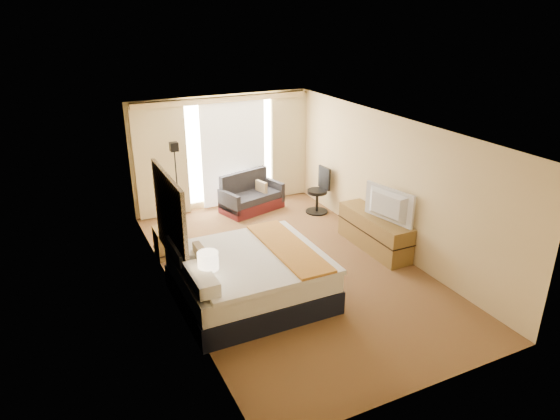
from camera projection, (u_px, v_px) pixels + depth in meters
name	position (u px, v px, depth m)	size (l,w,h in m)	color
floor	(290.00, 267.00, 9.09)	(4.20, 7.00, 0.02)	#582519
ceiling	(291.00, 127.00, 8.10)	(4.20, 7.00, 0.02)	silver
wall_back	(222.00, 152.00, 11.51)	(4.20, 0.02, 2.60)	#DEC087
wall_front	(430.00, 301.00, 5.68)	(4.20, 0.02, 2.60)	#DEC087
wall_left	(171.00, 222.00, 7.75)	(0.02, 7.00, 2.60)	#DEC087
wall_right	(390.00, 184.00, 9.44)	(0.02, 7.00, 2.60)	#DEC087
headboard	(170.00, 218.00, 7.94)	(0.06, 1.85, 1.50)	black
nightstand_left	(210.00, 309.00, 7.36)	(0.45, 0.52, 0.55)	olive
nightstand_right	(168.00, 242.00, 9.44)	(0.45, 0.52, 0.55)	olive
media_dresser	(374.00, 232.00, 9.69)	(0.50, 1.80, 0.70)	olive
window	(233.00, 150.00, 11.58)	(2.30, 0.02, 2.30)	white
curtains	(224.00, 148.00, 11.38)	(4.12, 0.19, 2.56)	beige
bed	(250.00, 277.00, 7.97)	(2.28, 2.08, 1.11)	black
loveseat	(251.00, 198.00, 11.59)	(1.55, 1.10, 0.87)	#511719
floor_lamp	(176.00, 167.00, 10.54)	(0.23, 0.23, 1.80)	black
desk_chair	(319.00, 192.00, 11.39)	(0.51, 0.51, 1.06)	black
lamp_left	(208.00, 261.00, 7.10)	(0.30, 0.30, 0.64)	black
lamp_right	(167.00, 205.00, 9.14)	(0.30, 0.30, 0.63)	black
tissue_box	(216.00, 292.00, 7.18)	(0.11, 0.11, 0.10)	#80A6C6
telephone	(168.00, 231.00, 9.17)	(0.17, 0.13, 0.07)	black
television	(385.00, 206.00, 9.15)	(1.11, 0.15, 0.64)	black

